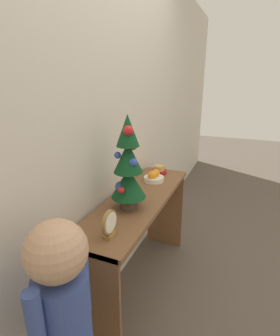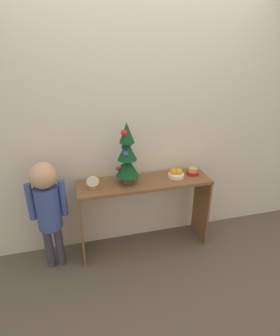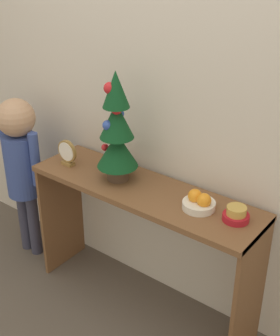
{
  "view_description": "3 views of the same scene",
  "coord_description": "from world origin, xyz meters",
  "px_view_note": "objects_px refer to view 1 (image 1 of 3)",
  "views": [
    {
      "loc": [
        -1.5,
        -0.45,
        1.53
      ],
      "look_at": [
        0.06,
        0.2,
        0.95
      ],
      "focal_mm": 28.0,
      "sensor_mm": 36.0,
      "label": 1
    },
    {
      "loc": [
        -0.62,
        -1.99,
        1.87
      ],
      "look_at": [
        -0.05,
        0.16,
        0.91
      ],
      "focal_mm": 28.0,
      "sensor_mm": 36.0,
      "label": 2
    },
    {
      "loc": [
        1.25,
        -1.47,
        1.94
      ],
      "look_at": [
        0.0,
        0.15,
        0.89
      ],
      "focal_mm": 50.0,
      "sensor_mm": 36.0,
      "label": 3
    }
  ],
  "objects_px": {
    "fruit_bowl": "(154,177)",
    "singing_bowl": "(159,170)",
    "mini_tree": "(128,166)",
    "child_figure": "(63,308)",
    "desk_clock": "(110,224)"
  },
  "relations": [
    {
      "from": "fruit_bowl",
      "to": "desk_clock",
      "type": "relative_size",
      "value": 1.07
    },
    {
      "from": "mini_tree",
      "to": "singing_bowl",
      "type": "bearing_deg",
      "value": 2.08
    },
    {
      "from": "fruit_bowl",
      "to": "child_figure",
      "type": "height_order",
      "value": "child_figure"
    },
    {
      "from": "singing_bowl",
      "to": "desk_clock",
      "type": "distance_m",
      "value": 1.01
    },
    {
      "from": "fruit_bowl",
      "to": "child_figure",
      "type": "distance_m",
      "value": 1.23
    },
    {
      "from": "singing_bowl",
      "to": "desk_clock",
      "type": "relative_size",
      "value": 0.83
    },
    {
      "from": "mini_tree",
      "to": "fruit_bowl",
      "type": "distance_m",
      "value": 0.55
    },
    {
      "from": "singing_bowl",
      "to": "child_figure",
      "type": "bearing_deg",
      "value": -176.69
    },
    {
      "from": "fruit_bowl",
      "to": "singing_bowl",
      "type": "relative_size",
      "value": 1.29
    },
    {
      "from": "fruit_bowl",
      "to": "singing_bowl",
      "type": "distance_m",
      "value": 0.19
    },
    {
      "from": "desk_clock",
      "to": "mini_tree",
      "type": "bearing_deg",
      "value": 7.83
    },
    {
      "from": "mini_tree",
      "to": "singing_bowl",
      "type": "height_order",
      "value": "mini_tree"
    },
    {
      "from": "mini_tree",
      "to": "child_figure",
      "type": "xyz_separation_m",
      "value": [
        -0.73,
        -0.06,
        -0.35
      ]
    },
    {
      "from": "fruit_bowl",
      "to": "singing_bowl",
      "type": "bearing_deg",
      "value": 4.81
    },
    {
      "from": "desk_clock",
      "to": "singing_bowl",
      "type": "bearing_deg",
      "value": 3.96
    }
  ]
}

